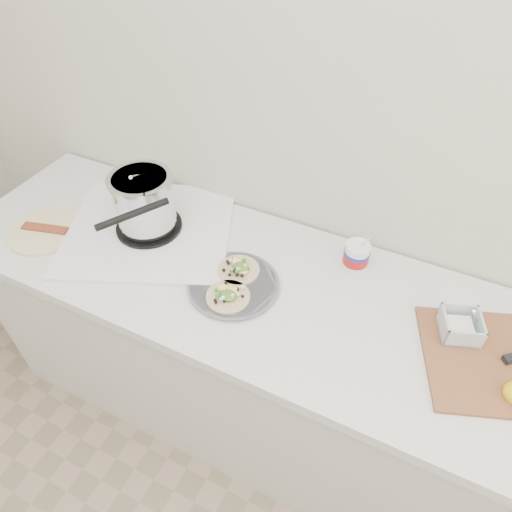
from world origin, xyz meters
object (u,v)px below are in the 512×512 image
at_px(stove, 146,211).
at_px(cutboard, 512,356).
at_px(taco_plate, 233,283).
at_px(tub, 358,254).
at_px(bacon_plate, 46,230).

relative_size(stove, cutboard, 1.29).
xyz_separation_m(stove, taco_plate, (0.40, -0.11, -0.07)).
height_order(stove, tub, stove).
height_order(tub, cutboard, tub).
bearing_deg(stove, tub, -11.74).
distance_m(tub, cutboard, 0.51).
bearing_deg(bacon_plate, cutboard, 5.80).
relative_size(tub, bacon_plate, 0.72).
bearing_deg(taco_plate, bacon_plate, -175.06).
relative_size(taco_plate, cutboard, 0.51).
relative_size(tub, cutboard, 0.33).
distance_m(stove, bacon_plate, 0.38).
distance_m(stove, cutboard, 1.21).
bearing_deg(cutboard, tub, 142.07).
bearing_deg(stove, taco_plate, -38.11).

